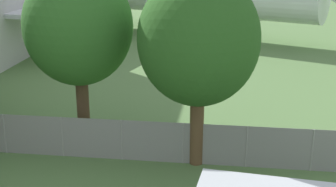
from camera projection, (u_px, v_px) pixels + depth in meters
name	position (u px, v px, depth m)	size (l,w,h in m)	color
perimeter_fence	(122.00, 140.00, 19.26)	(56.07, 0.07, 1.76)	gray
tree_near_hangar	(199.00, 40.00, 17.66)	(4.68, 4.68, 7.72)	brown
tree_far_right	(78.00, 27.00, 19.33)	(4.54, 4.54, 7.85)	#4C3823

